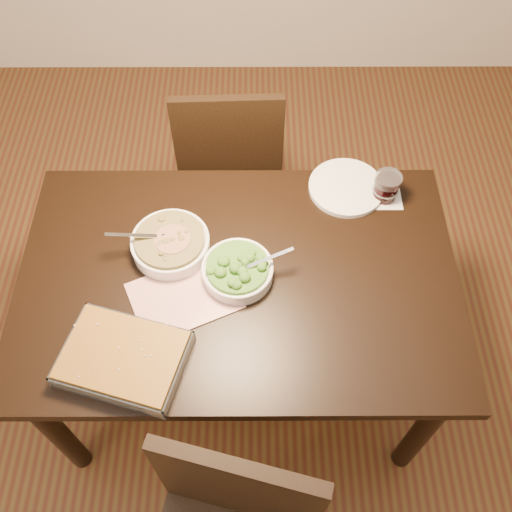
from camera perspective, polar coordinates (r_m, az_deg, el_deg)
ground at (r=2.48m, az=-1.34°, el=-11.24°), size 4.00×4.00×0.00m
table at (r=1.89m, az=-1.73°, el=-3.55°), size 1.40×0.90×0.75m
magazine_a at (r=1.78m, az=-7.20°, el=-3.98°), size 0.38×0.34×0.01m
coaster at (r=2.05m, az=12.64°, el=5.84°), size 0.12×0.12×0.00m
stew_bowl at (r=1.85m, az=-8.55°, el=1.25°), size 0.28×0.25×0.10m
broccoli_bowl at (r=1.78m, az=-1.85°, el=-1.43°), size 0.25×0.23×0.09m
baking_dish at (r=1.68m, az=-13.11°, el=-9.92°), size 0.40×0.34×0.06m
wine_tumbler at (r=2.01m, az=12.92°, el=6.83°), size 0.09×0.09×0.10m
dinner_plate at (r=2.04m, az=9.00°, el=6.79°), size 0.26×0.26×0.02m
chair_far at (r=2.47m, az=-2.60°, el=10.15°), size 0.44×0.44×0.91m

